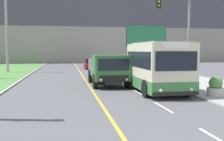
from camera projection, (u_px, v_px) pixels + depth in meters
name	position (u px, v px, depth m)	size (l,w,h in m)	color
apartment_block_background	(73.00, 13.00, 58.31)	(80.00, 8.04, 21.84)	gray
city_bus	(158.00, 67.00, 16.30)	(2.75, 5.70, 3.13)	beige
dump_truck	(109.00, 70.00, 19.27)	(2.57, 6.26, 2.30)	black
car_distant	(91.00, 64.00, 37.32)	(1.80, 4.30, 1.45)	maroon
utility_pole_far	(6.00, 25.00, 30.86)	(1.80, 0.28, 11.08)	#9E9E99
traffic_light_mast	(180.00, 28.00, 16.58)	(2.28, 0.32, 6.42)	slate
billboard_large	(146.00, 37.00, 34.78)	(5.49, 0.24, 5.98)	#59595B
planter_round_near	(216.00, 88.00, 14.60)	(0.93, 0.93, 1.10)	#B7B2A8
planter_round_second	(185.00, 80.00, 18.32)	(1.03, 1.03, 1.16)	#B7B2A8
planter_round_third	(166.00, 75.00, 22.04)	(0.95, 0.95, 1.17)	#B7B2A8
planter_round_far	(149.00, 71.00, 25.72)	(1.03, 1.03, 1.21)	#B7B2A8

